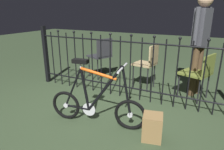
# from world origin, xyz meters

# --- Properties ---
(ground_plane) EXTENTS (20.00, 20.00, 0.00)m
(ground_plane) POSITION_xyz_m (0.00, 0.00, 0.00)
(ground_plane) COLOR #34452C
(iron_fence) EXTENTS (3.59, 0.07, 1.15)m
(iron_fence) POSITION_xyz_m (-0.04, 0.72, 0.57)
(iron_fence) COLOR black
(iron_fence) RESTS_ON ground
(bicycle) EXTENTS (1.29, 0.40, 0.87)m
(bicycle) POSITION_xyz_m (-0.00, -0.23, 0.30)
(bicycle) COLOR black
(bicycle) RESTS_ON ground
(chair_tan) EXTENTS (0.42, 0.42, 0.85)m
(chair_tan) POSITION_xyz_m (0.21, 1.27, 0.53)
(chair_tan) COLOR black
(chair_tan) RESTS_ON ground
(chair_olive) EXTENTS (0.56, 0.55, 0.78)m
(chair_olive) POSITION_xyz_m (1.11, 1.19, 0.49)
(chair_olive) COLOR black
(chair_olive) RESTS_ON ground
(chair_charcoal) EXTENTS (0.55, 0.54, 0.87)m
(chair_charcoal) POSITION_xyz_m (-0.89, 1.46, 0.54)
(chair_charcoal) COLOR black
(chair_charcoal) RESTS_ON ground
(person_visitor) EXTENTS (0.27, 0.45, 1.72)m
(person_visitor) POSITION_xyz_m (1.04, 1.40, 1.04)
(person_visitor) COLOR #4C3823
(person_visitor) RESTS_ON ground
(display_crate) EXTENTS (0.27, 0.27, 0.31)m
(display_crate) POSITION_xyz_m (0.75, -0.23, 0.15)
(display_crate) COLOR olive
(display_crate) RESTS_ON ground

